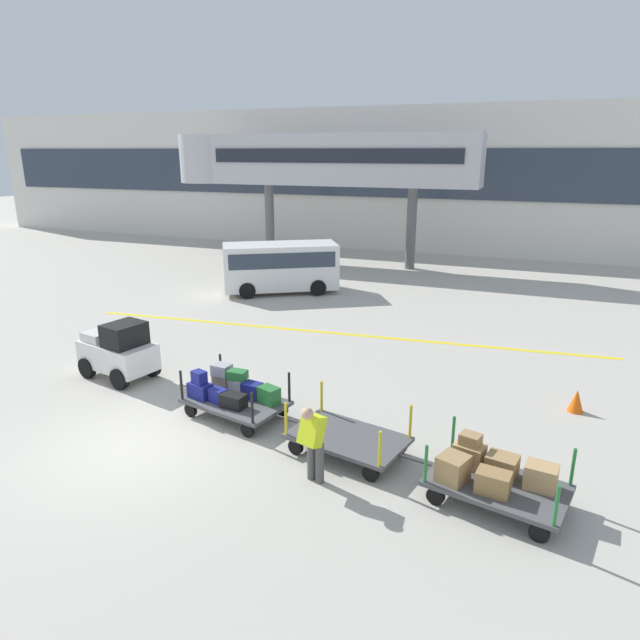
% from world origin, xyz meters
% --- Properties ---
extents(ground_plane, '(120.00, 120.00, 0.00)m').
position_xyz_m(ground_plane, '(0.00, 0.00, 0.00)').
color(ground_plane, '#B2ADA0').
extents(apron_lead_line, '(17.71, 1.83, 0.01)m').
position_xyz_m(apron_lead_line, '(1.29, 8.45, 0.00)').
color(apron_lead_line, yellow).
rests_on(apron_lead_line, ground_plane).
extents(terminal_building, '(63.41, 2.51, 8.39)m').
position_xyz_m(terminal_building, '(0.00, 25.98, 4.20)').
color(terminal_building, silver).
rests_on(terminal_building, ground_plane).
extents(jet_bridge, '(16.73, 3.00, 6.74)m').
position_xyz_m(jet_bridge, '(-4.38, 19.99, 5.38)').
color(jet_bridge, '#B7B7BC').
rests_on(jet_bridge, ground_plane).
extents(baggage_tug, '(2.29, 1.61, 1.58)m').
position_xyz_m(baggage_tug, '(-2.74, 2.80, 0.75)').
color(baggage_tug, white).
rests_on(baggage_tug, ground_plane).
extents(baggage_cart_lead, '(3.09, 1.86, 1.10)m').
position_xyz_m(baggage_cart_lead, '(1.22, 1.96, 0.52)').
color(baggage_cart_lead, '#4C4C4F').
rests_on(baggage_cart_lead, ground_plane).
extents(baggage_cart_middle, '(3.09, 1.86, 1.10)m').
position_xyz_m(baggage_cart_middle, '(4.25, 1.26, 0.35)').
color(baggage_cart_middle, '#4C4C4F').
rests_on(baggage_cart_middle, ground_plane).
extents(baggage_cart_tail, '(3.09, 1.86, 1.10)m').
position_xyz_m(baggage_cart_tail, '(7.09, 0.66, 0.51)').
color(baggage_cart_tail, '#4C4C4F').
rests_on(baggage_cart_tail, ground_plane).
extents(baggage_handler, '(0.51, 0.52, 1.56)m').
position_xyz_m(baggage_handler, '(3.98, 0.06, 0.87)').
color(baggage_handler, '#4C4C4C').
rests_on(baggage_handler, ground_plane).
extents(shuttle_van, '(5.09, 4.12, 2.10)m').
position_xyz_m(shuttle_van, '(-2.76, 12.98, 1.23)').
color(shuttle_van, white).
rests_on(shuttle_van, ground_plane).
extents(safety_cone_near, '(0.36, 0.36, 0.55)m').
position_xyz_m(safety_cone_near, '(8.64, 5.01, 0.28)').
color(safety_cone_near, '#EA590F').
rests_on(safety_cone_near, ground_plane).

